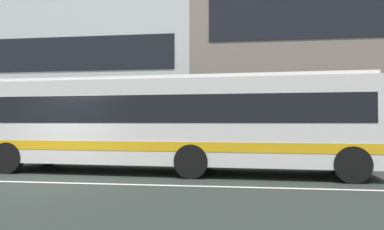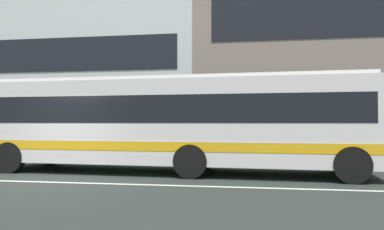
# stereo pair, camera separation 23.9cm
# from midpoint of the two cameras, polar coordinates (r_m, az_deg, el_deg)

# --- Properties ---
(ground_plane) EXTENTS (160.00, 160.00, 0.00)m
(ground_plane) POSITION_cam_midpoint_polar(r_m,az_deg,el_deg) (11.48, -21.23, -9.24)
(ground_plane) COLOR #28302D
(lane_centre_line) EXTENTS (60.00, 0.16, 0.01)m
(lane_centre_line) POSITION_cam_midpoint_polar(r_m,az_deg,el_deg) (11.48, -21.23, -9.22)
(lane_centre_line) COLOR silver
(lane_centre_line) RESTS_ON ground_plane
(hedge_row_far) EXTENTS (21.60, 1.10, 0.78)m
(hedge_row_far) POSITION_cam_midpoint_polar(r_m,az_deg,el_deg) (16.28, 2.32, -5.48)
(hedge_row_far) COLOR #2C6526
(hedge_row_far) RESTS_ON ground_plane
(apartment_block_left) EXTENTS (19.10, 9.44, 9.10)m
(apartment_block_left) POSITION_cam_midpoint_polar(r_m,az_deg,el_deg) (27.18, -18.41, 5.14)
(apartment_block_left) COLOR silver
(apartment_block_left) RESTS_ON ground_plane
(transit_bus) EXTENTS (12.54, 3.16, 3.07)m
(transit_bus) POSITION_cam_midpoint_polar(r_m,az_deg,el_deg) (12.52, -2.04, -0.83)
(transit_bus) COLOR silver
(transit_bus) RESTS_ON ground_plane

